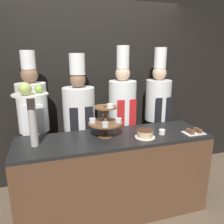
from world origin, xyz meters
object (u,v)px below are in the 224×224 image
(cake_round, at_px, (145,134))
(chef_right, at_px, (157,111))
(chef_left, at_px, (34,121))
(chef_center_left, at_px, (79,121))
(tiered_stand, at_px, (106,120))
(fruit_pedestal, at_px, (31,104))
(chef_center_right, at_px, (122,114))
(cake_square_tray, at_px, (194,132))
(cup_white, at_px, (162,132))

(cake_round, xyz_separation_m, chef_right, (0.50, 0.66, 0.04))
(chef_left, distance_m, chef_center_left, 0.55)
(tiered_stand, xyz_separation_m, chef_right, (0.90, 0.51, -0.10))
(fruit_pedestal, xyz_separation_m, chef_center_right, (1.10, 0.56, -0.33))
(fruit_pedestal, distance_m, cake_square_tray, 1.76)
(fruit_pedestal, distance_m, cake_round, 1.19)
(fruit_pedestal, relative_size, cake_square_tray, 2.76)
(fruit_pedestal, height_order, chef_left, chef_left)
(cake_square_tray, relative_size, chef_center_left, 0.13)
(chef_center_right, bearing_deg, tiered_stand, -126.09)
(tiered_stand, xyz_separation_m, fruit_pedestal, (-0.73, -0.05, 0.23))
(chef_left, bearing_deg, chef_center_right, 0.00)
(tiered_stand, relative_size, fruit_pedestal, 0.59)
(fruit_pedestal, xyz_separation_m, chef_right, (1.62, 0.56, -0.33))
(fruit_pedestal, distance_m, chef_right, 1.75)
(cake_square_tray, xyz_separation_m, chef_left, (-1.72, 0.71, 0.07))
(chef_left, xyz_separation_m, chef_center_left, (0.54, 0.00, -0.05))
(cake_round, bearing_deg, chef_right, 52.83)
(chef_right, bearing_deg, cup_white, -113.97)
(fruit_pedestal, xyz_separation_m, cake_round, (1.12, -0.10, -0.38))
(tiered_stand, distance_m, chef_center_left, 0.57)
(cake_round, relative_size, chef_center_left, 0.12)
(cup_white, bearing_deg, tiered_stand, 168.95)
(chef_center_left, bearing_deg, chef_left, -180.00)
(chef_right, bearing_deg, chef_center_left, -180.00)
(chef_center_right, distance_m, chef_right, 0.52)
(cup_white, xyz_separation_m, cake_square_tray, (0.36, -0.08, -0.01))
(chef_left, bearing_deg, cake_round, -30.02)
(tiered_stand, xyz_separation_m, chef_center_left, (-0.21, 0.51, -0.14))
(cup_white, bearing_deg, cake_round, -171.61)
(chef_left, bearing_deg, chef_right, 0.00)
(cake_round, relative_size, cup_white, 3.11)
(tiered_stand, bearing_deg, chef_center_right, 53.91)
(cake_square_tray, bearing_deg, cup_white, 167.75)
(cup_white, relative_size, cake_square_tray, 0.31)
(chef_center_right, bearing_deg, cup_white, -68.65)
(fruit_pedestal, bearing_deg, chef_center_right, 26.96)
(cake_square_tray, relative_size, chef_center_right, 0.12)
(tiered_stand, bearing_deg, cake_round, -21.23)
(tiered_stand, height_order, cake_round, tiered_stand)
(chef_left, distance_m, chef_right, 1.64)
(fruit_pedestal, bearing_deg, chef_right, 19.00)
(fruit_pedestal, relative_size, chef_left, 0.34)
(chef_left, bearing_deg, cup_white, -24.71)
(cup_white, relative_size, chef_center_left, 0.04)
(cake_square_tray, bearing_deg, fruit_pedestal, 175.07)
(tiered_stand, distance_m, chef_center_right, 0.64)
(fruit_pedestal, relative_size, cake_round, 2.90)
(fruit_pedestal, relative_size, chef_center_right, 0.33)
(tiered_stand, bearing_deg, cup_white, -11.05)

